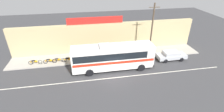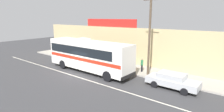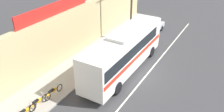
{
  "view_description": "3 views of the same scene",
  "coord_description": "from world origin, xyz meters",
  "px_view_note": "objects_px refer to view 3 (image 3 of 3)",
  "views": [
    {
      "loc": [
        -3.47,
        -18.14,
        12.89
      ],
      "look_at": [
        0.13,
        2.21,
        1.6
      ],
      "focal_mm": 26.64,
      "sensor_mm": 36.0,
      "label": 1
    },
    {
      "loc": [
        14.54,
        -12.53,
        6.23
      ],
      "look_at": [
        3.14,
        1.82,
        2.17
      ],
      "focal_mm": 28.59,
      "sensor_mm": 36.0,
      "label": 2
    },
    {
      "loc": [
        -16.44,
        -7.03,
        11.72
      ],
      "look_at": [
        -0.34,
        2.35,
        1.41
      ],
      "focal_mm": 38.0,
      "sensor_mm": 36.0,
      "label": 3
    }
  ],
  "objects_px": {
    "motorcycle_blue": "(25,112)",
    "pedestrian_by_curb": "(119,33)",
    "motorcycle_black": "(38,102)",
    "intercity_bus": "(124,51)",
    "motorcycle_red": "(53,91)",
    "utility_pole": "(132,2)",
    "parked_car": "(152,27)"
  },
  "relations": [
    {
      "from": "utility_pole",
      "to": "motorcycle_blue",
      "type": "height_order",
      "value": "utility_pole"
    },
    {
      "from": "parked_car",
      "to": "motorcycle_red",
      "type": "distance_m",
      "value": 15.66
    },
    {
      "from": "motorcycle_black",
      "to": "pedestrian_by_curb",
      "type": "xyz_separation_m",
      "value": [
        12.78,
        0.39,
        0.48
      ]
    },
    {
      "from": "motorcycle_blue",
      "to": "pedestrian_by_curb",
      "type": "distance_m",
      "value": 14.01
    },
    {
      "from": "intercity_bus",
      "to": "motorcycle_red",
      "type": "relative_size",
      "value": 5.72
    },
    {
      "from": "parked_car",
      "to": "motorcycle_blue",
      "type": "relative_size",
      "value": 2.33
    },
    {
      "from": "parked_car",
      "to": "motorcycle_blue",
      "type": "height_order",
      "value": "parked_car"
    },
    {
      "from": "motorcycle_blue",
      "to": "intercity_bus",
      "type": "bearing_deg",
      "value": -18.3
    },
    {
      "from": "motorcycle_blue",
      "to": "motorcycle_red",
      "type": "height_order",
      "value": "same"
    },
    {
      "from": "parked_car",
      "to": "motorcycle_black",
      "type": "xyz_separation_m",
      "value": [
        -17.07,
        1.86,
        -0.17
      ]
    },
    {
      "from": "intercity_bus",
      "to": "pedestrian_by_curb",
      "type": "bearing_deg",
      "value": 32.98
    },
    {
      "from": "motorcycle_red",
      "to": "motorcycle_black",
      "type": "distance_m",
      "value": 1.51
    },
    {
      "from": "parked_car",
      "to": "pedestrian_by_curb",
      "type": "xyz_separation_m",
      "value": [
        -4.29,
        2.24,
        0.31
      ]
    },
    {
      "from": "parked_car",
      "to": "motorcycle_blue",
      "type": "distance_m",
      "value": 18.38
    },
    {
      "from": "utility_pole",
      "to": "motorcycle_red",
      "type": "height_order",
      "value": "utility_pole"
    },
    {
      "from": "parked_car",
      "to": "motorcycle_black",
      "type": "relative_size",
      "value": 2.36
    },
    {
      "from": "motorcycle_black",
      "to": "pedestrian_by_curb",
      "type": "bearing_deg",
      "value": 1.74
    },
    {
      "from": "motorcycle_red",
      "to": "motorcycle_blue",
      "type": "bearing_deg",
      "value": 178.48
    },
    {
      "from": "intercity_bus",
      "to": "motorcycle_red",
      "type": "xyz_separation_m",
      "value": [
        -6.13,
        2.85,
        -1.5
      ]
    },
    {
      "from": "intercity_bus",
      "to": "motorcycle_red",
      "type": "height_order",
      "value": "intercity_bus"
    },
    {
      "from": "intercity_bus",
      "to": "motorcycle_blue",
      "type": "relative_size",
      "value": 5.77
    },
    {
      "from": "parked_car",
      "to": "motorcycle_red",
      "type": "height_order",
      "value": "parked_car"
    },
    {
      "from": "motorcycle_red",
      "to": "motorcycle_black",
      "type": "bearing_deg",
      "value": 176.35
    },
    {
      "from": "intercity_bus",
      "to": "motorcycle_blue",
      "type": "xyz_separation_m",
      "value": [
        -8.85,
        2.93,
        -1.5
      ]
    },
    {
      "from": "utility_pole",
      "to": "motorcycle_red",
      "type": "relative_size",
      "value": 4.28
    },
    {
      "from": "utility_pole",
      "to": "motorcycle_blue",
      "type": "relative_size",
      "value": 4.32
    },
    {
      "from": "pedestrian_by_curb",
      "to": "motorcycle_black",
      "type": "bearing_deg",
      "value": -178.26
    },
    {
      "from": "intercity_bus",
      "to": "utility_pole",
      "type": "bearing_deg",
      "value": 21.23
    },
    {
      "from": "parked_car",
      "to": "motorcycle_red",
      "type": "bearing_deg",
      "value": 173.55
    },
    {
      "from": "utility_pole",
      "to": "pedestrian_by_curb",
      "type": "xyz_separation_m",
      "value": [
        -1.21,
        0.87,
        -3.37
      ]
    },
    {
      "from": "intercity_bus",
      "to": "motorcycle_blue",
      "type": "bearing_deg",
      "value": 161.7
    },
    {
      "from": "motorcycle_red",
      "to": "motorcycle_black",
      "type": "relative_size",
      "value": 1.02
    }
  ]
}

